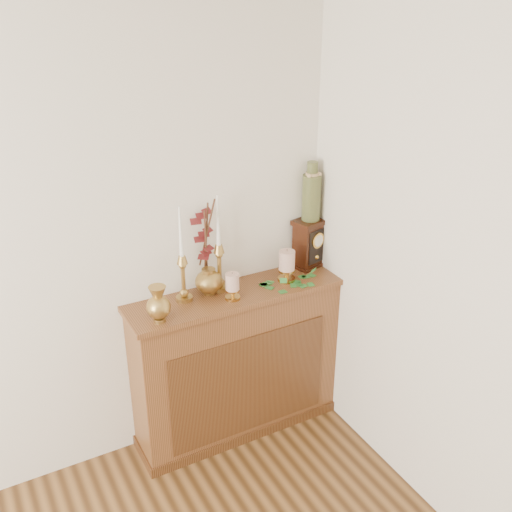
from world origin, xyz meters
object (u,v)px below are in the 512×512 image
candlestick_center (219,260)px  candlestick_left (183,271)px  mantel_clock (310,243)px  ginger_jar (204,249)px  ceramic_vase (311,194)px  bud_vase (158,305)px

candlestick_center → candlestick_left: bearing=-175.1°
mantel_clock → candlestick_center: bearing=167.3°
candlestick_center → ginger_jar: bearing=159.3°
candlestick_center → mantel_clock: size_ratio=1.87×
ceramic_vase → bud_vase: bearing=-169.4°
candlestick_left → bud_vase: size_ratio=2.70×
ginger_jar → ceramic_vase: (0.67, -0.00, 0.20)m
candlestick_left → mantel_clock: size_ratio=1.81×
candlestick_left → ceramic_vase: ceramic_vase is taller
candlestick_center → ginger_jar: (-0.07, 0.03, 0.07)m
candlestick_left → bud_vase: 0.25m
ginger_jar → mantel_clock: ginger_jar is taller
candlestick_left → ceramic_vase: bearing=3.0°
candlestick_center → mantel_clock: bearing=2.1°
candlestick_left → bud_vase: bearing=-142.8°
candlestick_left → candlestick_center: size_ratio=0.97×
mantel_clock → ceramic_vase: bearing=90.0°
bud_vase → mantel_clock: mantel_clock is taller
bud_vase → ginger_jar: (0.34, 0.19, 0.15)m
candlestick_center → bud_vase: candlestick_center is taller
ceramic_vase → mantel_clock: bearing=-75.2°
ginger_jar → ceramic_vase: 0.70m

